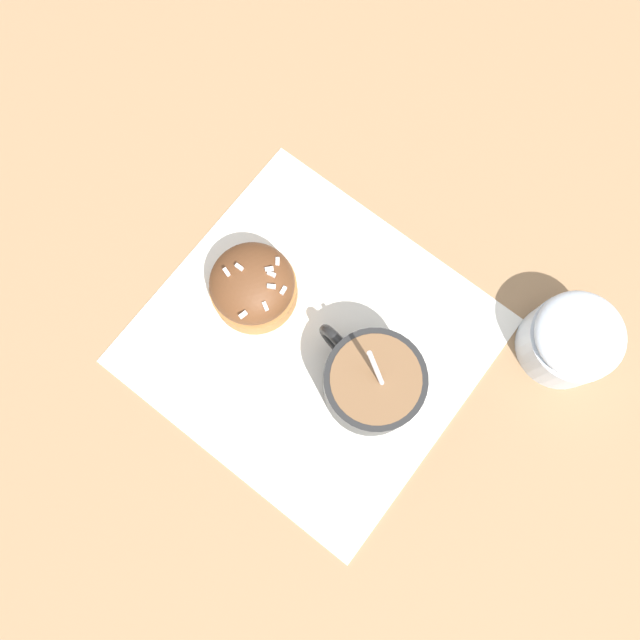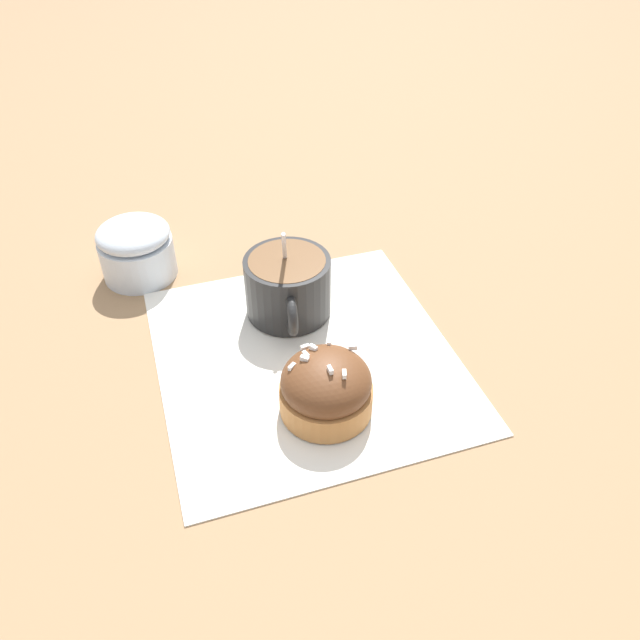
% 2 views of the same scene
% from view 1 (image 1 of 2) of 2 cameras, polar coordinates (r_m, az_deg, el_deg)
% --- Properties ---
extents(ground_plane, '(3.00, 3.00, 0.00)m').
position_cam_1_polar(ground_plane, '(0.56, -0.77, -1.89)').
color(ground_plane, '#93704C').
extents(paper_napkin, '(0.29, 0.28, 0.00)m').
position_cam_1_polar(paper_napkin, '(0.56, -0.77, -1.86)').
color(paper_napkin, white).
rests_on(paper_napkin, ground_plane).
extents(coffee_cup, '(0.11, 0.08, 0.10)m').
position_cam_1_polar(coffee_cup, '(0.52, 4.85, -5.62)').
color(coffee_cup, black).
rests_on(coffee_cup, paper_napkin).
extents(frosted_pastry, '(0.08, 0.08, 0.06)m').
position_cam_1_polar(frosted_pastry, '(0.55, -6.37, 2.88)').
color(frosted_pastry, '#B2753D').
rests_on(frosted_pastry, paper_napkin).
extents(sugar_bowl, '(0.08, 0.08, 0.06)m').
position_cam_1_polar(sugar_bowl, '(0.57, 22.02, -1.66)').
color(sugar_bowl, silver).
rests_on(sugar_bowl, ground_plane).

